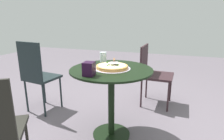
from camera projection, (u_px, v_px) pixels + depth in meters
ground_plane at (111, 134)px, 2.07m from camera, size 10.00×10.00×0.00m
patio_table at (111, 86)px, 1.92m from camera, size 0.81×0.81×0.73m
pizza_on_tray at (112, 67)px, 1.87m from camera, size 0.36×0.36×0.05m
pizza_server at (114, 61)px, 1.94m from camera, size 0.11×0.21×0.02m
drinking_cup at (103, 57)px, 2.14m from camera, size 0.07×0.07×0.11m
napkin_dispenser at (89, 69)px, 1.64m from camera, size 0.10×0.11×0.12m
patio_chair_far at (152, 71)px, 2.70m from camera, size 0.43×0.43×0.85m
patio_chair_corner at (37, 73)px, 2.43m from camera, size 0.41×0.41×0.94m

